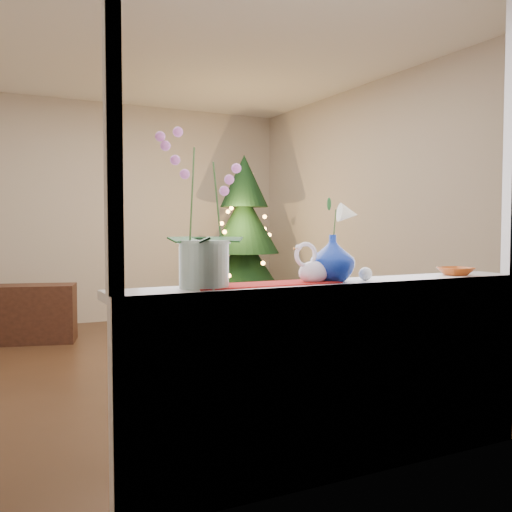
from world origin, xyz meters
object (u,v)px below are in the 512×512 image
Objects in this scene: swan at (314,264)px; xmas_tree at (244,240)px; orchid_pot at (204,209)px; amber_dish at (456,272)px; side_table at (35,314)px; paperweight at (365,274)px; blue_vase at (333,255)px.

xmas_tree reaches higher than swan.
swan is 4.25m from xmas_tree.
orchid_pot is 0.33× the size of xmas_tree.
orchid_pot is 4.48× the size of amber_dish.
xmas_tree is (1.54, 3.96, 0.01)m from swan.
xmas_tree is (2.08, 3.94, -0.24)m from orchid_pot.
paperweight is at bearing -58.23° from side_table.
side_table is (-0.97, 3.89, -0.75)m from blue_vase.
side_table is at bearing 101.81° from swan.
swan is at bearing -2.66° from orchid_pot.
swan is 4.07m from side_table.
blue_vase reaches higher than amber_dish.
paperweight is 4.14m from side_table.
blue_vase is 0.19m from paperweight.
blue_vase is at bearing 165.46° from paperweight.
orchid_pot is 4.02m from side_table.
orchid_pot reaches higher than blue_vase.
blue_vase is 4.19m from xmas_tree.
xmas_tree reaches higher than side_table.
paperweight reaches higher than amber_dish.
amber_dish is at bearing -0.96° from orchid_pot.
xmas_tree is at bearing 16.85° from side_table.
blue_vase is at bearing -0.20° from orchid_pot.
xmas_tree is 2.50m from side_table.
orchid_pot is at bearing -69.74° from side_table.
amber_dish is (0.62, 0.02, -0.01)m from paperweight.
xmas_tree reaches higher than orchid_pot.
amber_dish is (1.44, -0.02, -0.32)m from orchid_pot.
amber_dish is (0.90, 0.00, -0.07)m from swan.
paperweight reaches higher than side_table.
xmas_tree is at bearing 68.33° from swan.
blue_vase is 0.79m from amber_dish.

